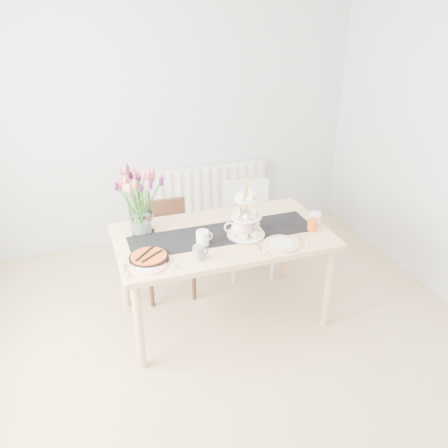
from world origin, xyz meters
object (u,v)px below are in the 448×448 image
object	(u,v)px
mug_white	(203,238)
mug_orange	(312,225)
radiator	(211,193)
dining_table	(223,243)
chair_white	(248,221)
plate_left	(148,265)
tart_tin	(149,257)
cream_jug	(314,219)
mug_grey	(199,253)
plate_right	(282,244)
teapot	(242,227)
chair_brown	(166,241)
tulip_vase	(138,191)
cake_stand	(246,221)

from	to	relation	value
mug_white	mug_orange	distance (m)	0.86
radiator	mug_orange	xyz separation A→B (m)	(0.30, -1.62, 0.34)
dining_table	chair_white	distance (m)	0.81
plate_left	tart_tin	bearing A→B (deg)	76.33
dining_table	cream_jug	size ratio (longest dim) A/B	16.94
dining_table	mug_orange	xyz separation A→B (m)	(0.67, -0.16, 0.12)
chair_white	mug_grey	xyz separation A→B (m)	(-0.73, -0.93, 0.31)
cream_jug	tart_tin	xyz separation A→B (m)	(-1.33, -0.12, -0.03)
mug_orange	cream_jug	bearing A→B (deg)	-4.31
radiator	dining_table	size ratio (longest dim) A/B	0.75
plate_left	plate_right	bearing A→B (deg)	-1.34
dining_table	plate_right	xyz separation A→B (m)	(0.35, -0.29, 0.08)
mug_orange	plate_left	size ratio (longest dim) A/B	0.37
teapot	mug_grey	size ratio (longest dim) A/B	2.66
mug_grey	plate_left	xyz separation A→B (m)	(-0.35, 0.02, -0.04)
mug_white	mug_orange	size ratio (longest dim) A/B	1.24
plate_right	dining_table	bearing A→B (deg)	139.93
radiator	chair_white	xyz separation A→B (m)	(0.09, -0.83, 0.04)
tart_tin	plate_right	size ratio (longest dim) A/B	1.03
mug_grey	plate_right	world-z (taller)	mug_grey
tart_tin	dining_table	bearing A→B (deg)	17.52
tart_tin	chair_brown	bearing A→B (deg)	70.24
chair_white	tart_tin	world-z (taller)	chair_white
teapot	cream_jug	world-z (taller)	teapot
mug_white	plate_left	xyz separation A→B (m)	(-0.43, -0.16, -0.05)
radiator	chair_brown	size ratio (longest dim) A/B	1.49
radiator	cream_jug	bearing A→B (deg)	-76.58
chair_brown	mug_grey	size ratio (longest dim) A/B	8.35
tulip_vase	mug_grey	size ratio (longest dim) A/B	6.25
mug_grey	mug_white	size ratio (longest dim) A/B	0.86
dining_table	plate_left	xyz separation A→B (m)	(-0.62, -0.27, 0.08)
dining_table	tulip_vase	distance (m)	0.74
chair_white	teapot	bearing A→B (deg)	-105.60
chair_white	cake_stand	xyz separation A→B (m)	(-0.30, -0.72, 0.38)
chair_white	plate_left	bearing A→B (deg)	-130.50
cake_stand	plate_right	bearing A→B (deg)	-47.64
tulip_vase	plate_right	bearing A→B (deg)	-30.34
chair_white	plate_left	world-z (taller)	chair_white
radiator	cake_stand	bearing A→B (deg)	-97.83
tulip_vase	mug_white	size ratio (longest dim) A/B	5.40
radiator	teapot	bearing A→B (deg)	-98.95
teapot	dining_table	bearing A→B (deg)	161.53
tulip_vase	cake_stand	world-z (taller)	tulip_vase
chair_brown	teapot	xyz separation A→B (m)	(0.46, -0.63, 0.37)
tart_tin	mug_white	bearing A→B (deg)	10.50
dining_table	cake_stand	distance (m)	0.26
plate_right	teapot	bearing A→B (deg)	137.43
chair_white	tulip_vase	size ratio (longest dim) A/B	1.41
cream_jug	chair_brown	bearing A→B (deg)	129.06
teapot	mug_orange	size ratio (longest dim) A/B	2.86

